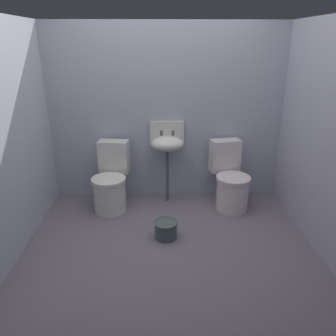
# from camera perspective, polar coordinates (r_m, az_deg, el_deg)

# --- Properties ---
(ground_plane) EXTENTS (3.24, 2.67, 0.08)m
(ground_plane) POSITION_cam_1_polar(r_m,az_deg,el_deg) (3.41, 0.14, -13.43)
(ground_plane) COLOR slate
(wall_back) EXTENTS (3.24, 0.10, 2.12)m
(wall_back) POSITION_cam_1_polar(r_m,az_deg,el_deg) (4.08, -0.36, 9.38)
(wall_back) COLOR #A4A9BB
(wall_back) RESTS_ON ground
(wall_left) EXTENTS (0.10, 2.47, 2.12)m
(wall_left) POSITION_cam_1_polar(r_m,az_deg,el_deg) (3.32, -26.25, 4.39)
(wall_left) COLOR #ABAFBE
(wall_left) RESTS_ON ground
(wall_right) EXTENTS (0.10, 2.47, 2.12)m
(wall_right) POSITION_cam_1_polar(r_m,az_deg,el_deg) (3.40, 25.83, 4.80)
(wall_right) COLOR #A3A2B9
(wall_right) RESTS_ON ground
(toilet_left) EXTENTS (0.45, 0.63, 0.78)m
(toilet_left) POSITION_cam_1_polar(r_m,az_deg,el_deg) (3.96, -9.91, -2.56)
(toilet_left) COLOR silver
(toilet_left) RESTS_ON ground
(toilet_right) EXTENTS (0.48, 0.65, 0.78)m
(toilet_right) POSITION_cam_1_polar(r_m,az_deg,el_deg) (4.01, 10.75, -2.32)
(toilet_right) COLOR silver
(toilet_right) RESTS_ON ground
(sink) EXTENTS (0.42, 0.35, 0.99)m
(sink) POSITION_cam_1_polar(r_m,az_deg,el_deg) (3.95, -0.13, 4.38)
(sink) COLOR #4B5653
(sink) RESTS_ON ground
(bucket) EXTENTS (0.25, 0.25, 0.18)m
(bucket) POSITION_cam_1_polar(r_m,az_deg,el_deg) (3.42, -0.38, -10.60)
(bucket) COLOR #4B5653
(bucket) RESTS_ON ground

